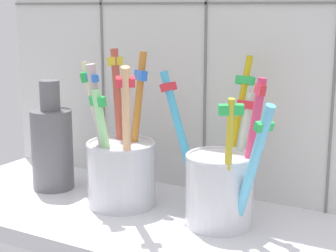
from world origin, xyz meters
TOP-DOWN VIEW (x-y plane):
  - counter_slab at (0.00, 0.00)cm, footprint 64.00×22.00cm
  - tile_wall_back at (-0.00, 12.00)cm, footprint 64.00×2.20cm
  - toothbrush_cup_left at (-6.58, 1.35)cm, footprint 9.98×10.20cm
  - toothbrush_cup_right at (6.66, 1.58)cm, footprint 16.38×12.34cm
  - ceramic_vase at (-17.97, 2.03)cm, footprint 5.43×5.43cm

SIDE VIEW (x-z plane):
  - counter_slab at x=0.00cm, z-range 0.00..2.00cm
  - toothbrush_cup_right at x=6.66cm, z-range -2.26..16.03cm
  - toothbrush_cup_left at x=-6.58cm, z-range -2.48..16.29cm
  - ceramic_vase at x=-17.97cm, z-range 0.60..15.10cm
  - tile_wall_back at x=0.00cm, z-range 0.00..45.00cm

